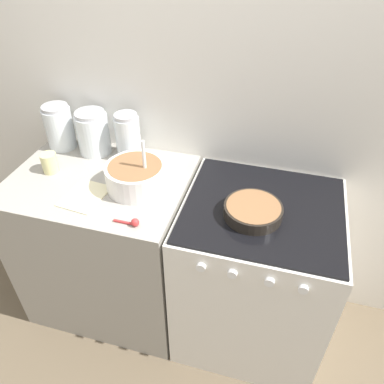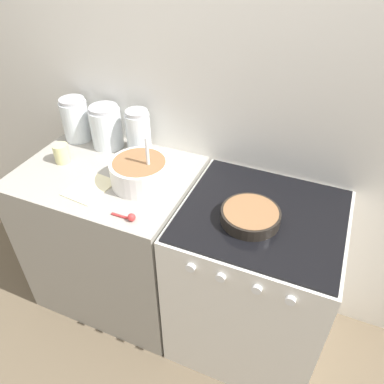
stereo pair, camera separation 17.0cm
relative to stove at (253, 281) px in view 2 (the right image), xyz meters
name	(u,v)px [view 2 (the right image)]	position (x,y,z in m)	size (l,w,h in m)	color
ground_plane	(162,357)	(-0.39, -0.34, -0.47)	(12.00, 12.00, 0.00)	brown
wall_back	(213,110)	(-0.39, 0.37, 0.73)	(4.78, 0.05, 2.40)	white
countertop_cabinet	(116,237)	(-0.83, 0.00, 0.00)	(0.89, 0.68, 0.93)	#9E998E
stove	(253,281)	(0.00, 0.00, 0.00)	(0.74, 0.70, 0.93)	white
mixing_bowl	(140,171)	(-0.61, -0.01, 0.54)	(0.29, 0.29, 0.26)	white
baking_pan	(250,216)	(-0.04, -0.07, 0.50)	(0.26, 0.26, 0.06)	black
storage_jar_left	(76,122)	(-1.16, 0.23, 0.57)	(0.15, 0.15, 0.25)	silver
storage_jar_middle	(107,129)	(-0.96, 0.23, 0.57)	(0.17, 0.17, 0.24)	silver
storage_jar_right	(139,136)	(-0.75, 0.23, 0.58)	(0.13, 0.13, 0.25)	silver
tin_can	(62,153)	(-1.09, 0.00, 0.52)	(0.08, 0.08, 0.10)	beige
recipe_page	(89,188)	(-0.82, -0.15, 0.47)	(0.20, 0.24, 0.01)	beige
measuring_spoon	(129,217)	(-0.53, -0.27, 0.48)	(0.12, 0.04, 0.04)	red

